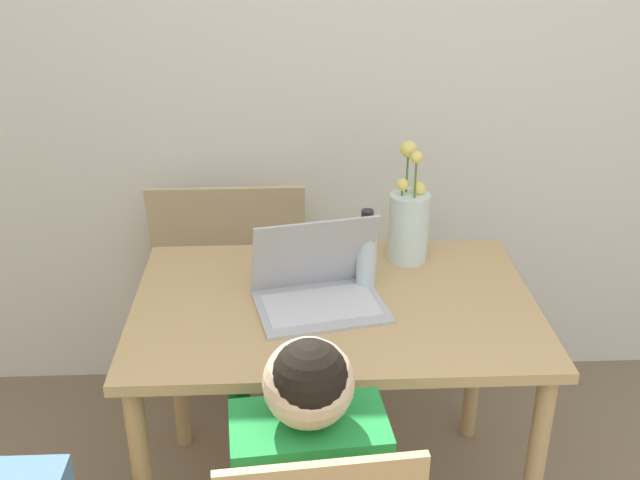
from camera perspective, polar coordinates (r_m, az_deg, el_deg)
wall_back at (r=2.59m, az=2.88°, el=13.93°), size 6.40×0.05×2.50m
dining_table at (r=2.10m, az=1.09°, el=-6.99°), size 1.10×0.73×0.74m
person_seated at (r=1.68m, az=-1.06°, el=-16.97°), size 0.36×0.45×1.00m
laptop at (r=2.02m, az=-0.16°, el=-3.41°), size 0.38×0.32×0.24m
flower_vase at (r=2.24m, az=6.77°, el=1.35°), size 0.12×0.12×0.37m
water_bottle at (r=2.08m, az=3.55°, el=-0.86°), size 0.06×0.06×0.23m
cardboard_panel at (r=2.76m, az=-6.73°, el=-3.80°), size 0.54×0.13×0.85m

